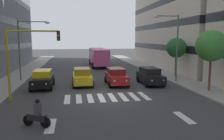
{
  "coord_description": "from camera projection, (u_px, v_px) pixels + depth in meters",
  "views": [
    {
      "loc": [
        2.6,
        17.85,
        4.72
      ],
      "look_at": [
        -1.29,
        -5.07,
        1.54
      ],
      "focal_mm": 36.59,
      "sensor_mm": 36.0,
      "label": 1
    }
  ],
  "objects": [
    {
      "name": "lane_arrow_0",
      "position": [
        184.0,
        117.0,
        13.78
      ],
      "size": [
        0.5,
        2.2,
        0.01
      ],
      "primitive_type": "cube",
      "color": "silver",
      "rests_on": "ground_plane"
    },
    {
      "name": "sidewalk_left",
      "position": [
        212.0,
        92.0,
        20.06
      ],
      "size": [
        3.15,
        90.0,
        0.15
      ],
      "primitive_type": "cube",
      "color": "gray",
      "rests_on": "ground_plane"
    },
    {
      "name": "street_tree_0",
      "position": [
        211.0,
        46.0,
        19.83
      ],
      "size": [
        2.73,
        2.73,
        5.33
      ],
      "color": "#513823",
      "rests_on": "sidewalk_left"
    },
    {
      "name": "traffic_light_gantry",
      "position": [
        23.0,
        53.0,
        17.09
      ],
      "size": [
        3.95,
        0.36,
        5.5
      ],
      "color": "#AD991E",
      "rests_on": "ground_plane"
    },
    {
      "name": "street_lamp_right",
      "position": [
        25.0,
        43.0,
        24.94
      ],
      "size": [
        3.45,
        0.28,
        6.57
      ],
      "color": "#4C6B56",
      "rests_on": "sidewalk_right"
    },
    {
      "name": "crosswalk_markings",
      "position": [
        107.0,
        97.0,
        18.5
      ],
      "size": [
        6.75,
        2.8,
        0.01
      ],
      "color": "silver",
      "rests_on": "ground_plane"
    },
    {
      "name": "ground_plane",
      "position": [
        107.0,
        97.0,
        18.5
      ],
      "size": [
        180.0,
        180.0,
        0.0
      ],
      "primitive_type": "plane",
      "color": "#38383A"
    },
    {
      "name": "car_3",
      "position": [
        43.0,
        79.0,
        22.05
      ],
      "size": [
        2.02,
        4.44,
        1.72
      ],
      "color": "black",
      "rests_on": "ground_plane"
    },
    {
      "name": "car_0",
      "position": [
        150.0,
        76.0,
        23.79
      ],
      "size": [
        2.02,
        4.44,
        1.72
      ],
      "color": "black",
      "rests_on": "ground_plane"
    },
    {
      "name": "lane_arrow_1",
      "position": [
        51.0,
        126.0,
        12.48
      ],
      "size": [
        0.5,
        2.2,
        0.01
      ],
      "primitive_type": "cube",
      "color": "silver",
      "rests_on": "ground_plane"
    },
    {
      "name": "motorcycle_with_rider",
      "position": [
        37.0,
        115.0,
        12.24
      ],
      "size": [
        1.55,
        0.87,
        1.57
      ],
      "color": "black",
      "rests_on": "ground_plane"
    },
    {
      "name": "bus_behind_traffic",
      "position": [
        98.0,
        55.0,
        39.75
      ],
      "size": [
        2.78,
        10.5,
        3.0
      ],
      "color": "#DB5193",
      "rests_on": "ground_plane"
    },
    {
      "name": "car_2",
      "position": [
        82.0,
        76.0,
        23.45
      ],
      "size": [
        2.02,
        4.44,
        1.72
      ],
      "color": "gold",
      "rests_on": "ground_plane"
    },
    {
      "name": "street_lamp_left",
      "position": [
        173.0,
        41.0,
        24.33
      ],
      "size": [
        2.77,
        0.28,
        7.09
      ],
      "color": "#4C6B56",
      "rests_on": "sidewalk_left"
    },
    {
      "name": "street_tree_1",
      "position": [
        176.0,
        48.0,
        27.51
      ],
      "size": [
        2.41,
        2.41,
        4.71
      ],
      "color": "#513823",
      "rests_on": "sidewalk_left"
    },
    {
      "name": "car_1",
      "position": [
        116.0,
        76.0,
        23.54
      ],
      "size": [
        2.02,
        4.44,
        1.72
      ],
      "color": "maroon",
      "rests_on": "ground_plane"
    }
  ]
}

